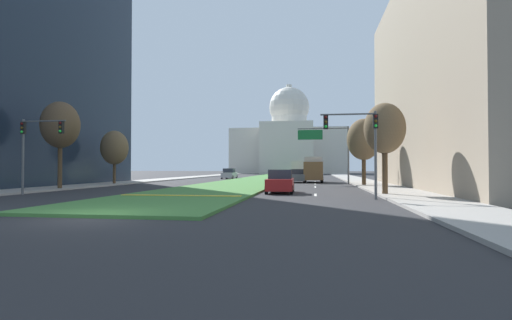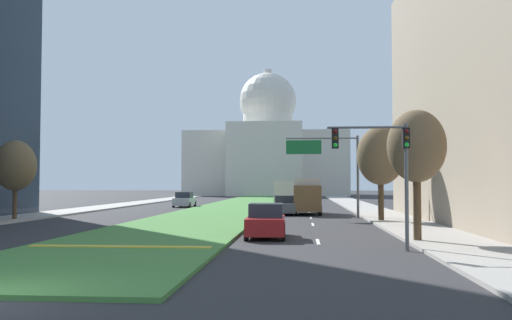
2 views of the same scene
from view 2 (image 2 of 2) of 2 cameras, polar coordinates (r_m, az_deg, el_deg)
ground_plane at (r=69.27m, az=-1.51°, el=-4.67°), size 260.00×260.00×0.00m
grass_median at (r=63.67m, az=-2.06°, el=-4.81°), size 8.41×101.38×0.14m
median_curb_nose at (r=23.49m, az=-13.91°, el=-8.69°), size 7.57×0.50×0.04m
lane_dashes_right at (r=44.76m, az=5.68°, el=-5.91°), size 0.16×41.12×0.01m
sidewalk_left at (r=61.53m, az=-15.99°, el=-4.80°), size 4.00×101.38×0.15m
sidewalk_right at (r=58.02m, az=11.40°, el=-4.99°), size 4.00×101.38×0.15m
capitol_building at (r=124.71m, az=1.22°, el=0.82°), size 35.45×25.06×28.83m
traffic_light_near_right at (r=23.11m, az=13.25°, el=0.23°), size 3.34×0.35×5.20m
overhead_guide_sign at (r=43.88m, az=7.68°, el=0.11°), size 5.76×0.20×6.50m
street_tree_right_near at (r=26.44m, az=16.29°, el=1.30°), size 2.69×2.69×6.15m
street_tree_left_mid at (r=43.69m, az=-23.66°, el=-0.55°), size 2.94×2.94×5.87m
street_tree_right_mid at (r=39.68m, az=12.78°, el=0.41°), size 3.32×3.32×6.77m
sedan_lead_stopped at (r=27.96m, az=1.03°, el=-6.40°), size 2.07×4.23×1.72m
sedan_midblock at (r=48.08m, az=2.94°, el=-4.74°), size 2.04×4.61×1.67m
sedan_distant at (r=63.68m, az=-7.42°, el=-4.12°), size 2.02×4.48×1.72m
box_truck_delivery at (r=49.12m, az=5.32°, el=-3.64°), size 2.40×6.40×3.20m
city_bus at (r=67.76m, az=3.15°, el=-3.22°), size 2.62×11.00×2.95m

